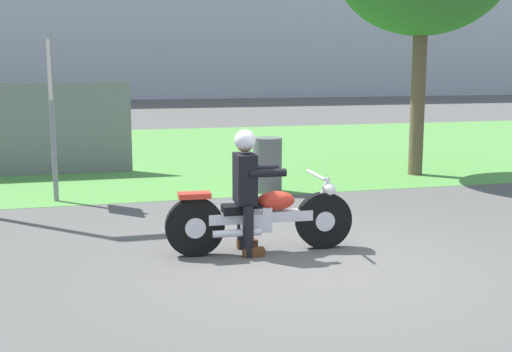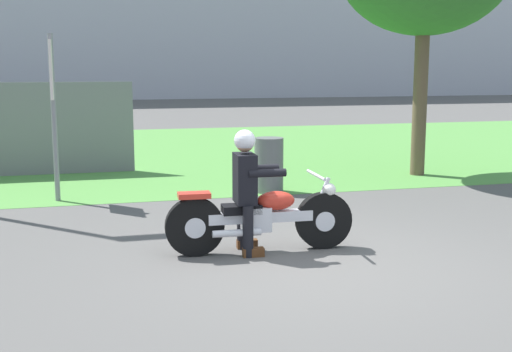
{
  "view_description": "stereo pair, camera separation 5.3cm",
  "coord_description": "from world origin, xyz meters",
  "px_view_note": "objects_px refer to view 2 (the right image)",
  "views": [
    {
      "loc": [
        -2.43,
        -6.4,
        2.11
      ],
      "look_at": [
        -0.47,
        0.89,
        0.85
      ],
      "focal_mm": 46.4,
      "sensor_mm": 36.0,
      "label": 1
    },
    {
      "loc": [
        -2.38,
        -6.41,
        2.11
      ],
      "look_at": [
        -0.47,
        0.89,
        0.85
      ],
      "focal_mm": 46.4,
      "sensor_mm": 36.0,
      "label": 2
    }
  ],
  "objects_px": {
    "motorcycle_lead": "(261,218)",
    "sign_banner": "(53,91)",
    "trash_can": "(269,165)",
    "rider_lead": "(246,182)"
  },
  "relations": [
    {
      "from": "motorcycle_lead",
      "to": "trash_can",
      "type": "relative_size",
      "value": 2.36
    },
    {
      "from": "motorcycle_lead",
      "to": "rider_lead",
      "type": "distance_m",
      "value": 0.46
    },
    {
      "from": "sign_banner",
      "to": "trash_can",
      "type": "bearing_deg",
      "value": -2.01
    },
    {
      "from": "rider_lead",
      "to": "sign_banner",
      "type": "relative_size",
      "value": 0.54
    },
    {
      "from": "motorcycle_lead",
      "to": "sign_banner",
      "type": "relative_size",
      "value": 0.84
    },
    {
      "from": "motorcycle_lead",
      "to": "rider_lead",
      "type": "xyz_separation_m",
      "value": [
        -0.17,
        0.01,
        0.42
      ]
    },
    {
      "from": "motorcycle_lead",
      "to": "trash_can",
      "type": "bearing_deg",
      "value": 75.54
    },
    {
      "from": "trash_can",
      "to": "sign_banner",
      "type": "relative_size",
      "value": 0.35
    },
    {
      "from": "rider_lead",
      "to": "trash_can",
      "type": "distance_m",
      "value": 3.71
    },
    {
      "from": "motorcycle_lead",
      "to": "sign_banner",
      "type": "xyz_separation_m",
      "value": [
        -2.36,
        3.61,
        1.32
      ]
    }
  ]
}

